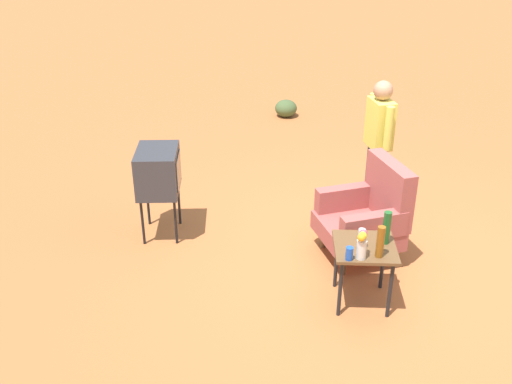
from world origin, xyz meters
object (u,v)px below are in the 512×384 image
(person_standing, at_px, (378,140))
(flower_vase, at_px, (362,244))
(tv_on_stand, at_px, (158,171))
(side_table, at_px, (364,254))
(bottle_tall_amber, at_px, (380,242))
(armchair, at_px, (368,214))
(bottle_wine_green, at_px, (387,228))
(soda_can_blue, at_px, (349,253))
(bottle_short_clear, at_px, (361,239))

(person_standing, xyz_separation_m, flower_vase, (2.00, -0.40, -0.17))
(person_standing, bearing_deg, tv_on_stand, -75.36)
(side_table, distance_m, bottle_tall_amber, 0.31)
(tv_on_stand, relative_size, person_standing, 0.63)
(armchair, bearing_deg, bottle_tall_amber, -2.05)
(bottle_wine_green, relative_size, bottle_tall_amber, 1.07)
(armchair, xyz_separation_m, bottle_tall_amber, (0.99, -0.04, 0.27))
(soda_can_blue, height_order, flower_vase, flower_vase)
(bottle_short_clear, distance_m, flower_vase, 0.16)
(tv_on_stand, height_order, person_standing, person_standing)
(person_standing, distance_m, bottle_tall_amber, 1.99)
(person_standing, height_order, soda_can_blue, person_standing)
(bottle_short_clear, height_order, bottle_tall_amber, bottle_tall_amber)
(bottle_short_clear, xyz_separation_m, flower_vase, (0.16, -0.02, 0.05))
(bottle_tall_amber, xyz_separation_m, flower_vase, (0.03, -0.16, -0.00))
(bottle_short_clear, xyz_separation_m, soda_can_blue, (0.18, -0.12, -0.04))
(flower_vase, bearing_deg, bottle_short_clear, 173.73)
(soda_can_blue, bearing_deg, flower_vase, 104.30)
(bottle_short_clear, bearing_deg, flower_vase, -6.27)
(side_table, height_order, soda_can_blue, soda_can_blue)
(side_table, relative_size, bottle_wine_green, 1.93)
(tv_on_stand, relative_size, bottle_tall_amber, 3.43)
(person_standing, bearing_deg, bottle_wine_green, -4.93)
(bottle_wine_green, xyz_separation_m, soda_can_blue, (0.29, -0.36, -0.10))
(armchair, bearing_deg, side_table, -9.35)
(side_table, height_order, tv_on_stand, tv_on_stand)
(soda_can_blue, xyz_separation_m, flower_vase, (-0.03, 0.10, 0.09))
(armchair, height_order, bottle_short_clear, armchair)
(bottle_short_clear, distance_m, soda_can_blue, 0.22)
(armchair, relative_size, bottle_wine_green, 3.31)
(side_table, distance_m, bottle_wine_green, 0.32)
(tv_on_stand, relative_size, flower_vase, 3.89)
(person_standing, height_order, bottle_wine_green, person_standing)
(side_table, xyz_separation_m, bottle_wine_green, (-0.06, 0.19, 0.25))
(side_table, bearing_deg, flower_vase, -17.62)
(bottle_wine_green, height_order, soda_can_blue, bottle_wine_green)
(tv_on_stand, height_order, soda_can_blue, tv_on_stand)
(flower_vase, bearing_deg, side_table, 162.38)
(armchair, xyz_separation_m, bottle_short_clear, (0.86, -0.18, 0.22))
(tv_on_stand, distance_m, bottle_tall_amber, 2.58)
(person_standing, xyz_separation_m, bottle_wine_green, (1.74, -0.15, -0.16))
(side_table, bearing_deg, soda_can_blue, -36.28)
(tv_on_stand, xyz_separation_m, bottle_short_clear, (1.21, 2.07, -0.07))
(soda_can_blue, relative_size, flower_vase, 0.46)
(side_table, xyz_separation_m, soda_can_blue, (0.23, -0.17, 0.15))
(flower_vase, bearing_deg, person_standing, 168.65)
(side_table, height_order, person_standing, person_standing)
(tv_on_stand, distance_m, bottle_short_clear, 2.40)
(bottle_tall_amber, bearing_deg, side_table, -149.85)
(tv_on_stand, bearing_deg, armchair, 81.34)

